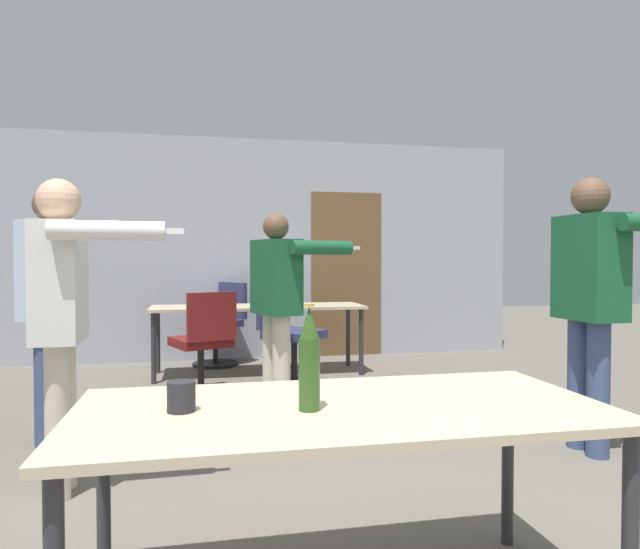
{
  "coord_description": "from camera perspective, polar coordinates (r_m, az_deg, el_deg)",
  "views": [
    {
      "loc": [
        -0.68,
        -1.5,
        1.2
      ],
      "look_at": [
        0.14,
        2.45,
        1.1
      ],
      "focal_mm": 32.0,
      "sensor_mm": 36.0,
      "label": 1
    }
  ],
  "objects": [
    {
      "name": "back_wall",
      "position": [
        7.04,
        -5.95,
        2.49
      ],
      "size": [
        6.52,
        0.12,
        2.67
      ],
      "color": "#A3A8B2",
      "rests_on": "ground_plane"
    },
    {
      "name": "conference_table_near",
      "position": [
        1.96,
        2.21,
        -14.73
      ],
      "size": [
        1.74,
        0.82,
        0.72
      ],
      "color": "#C6B793",
      "rests_on": "ground_plane"
    },
    {
      "name": "conference_table_far",
      "position": [
        6.04,
        -6.17,
        -3.72
      ],
      "size": [
        2.21,
        0.66,
        0.72
      ],
      "color": "#C6B793",
      "rests_on": "ground_plane"
    },
    {
      "name": "person_right_polo",
      "position": [
        4.63,
        -4.26,
        -1.82
      ],
      "size": [
        0.87,
        0.66,
        1.58
      ],
      "rotation": [
        0.0,
        0.0,
        -1.26
      ],
      "color": "beige",
      "rests_on": "ground_plane"
    },
    {
      "name": "person_near_casual",
      "position": [
        3.21,
        -24.35,
        -2.63
      ],
      "size": [
        0.74,
        0.58,
        1.62
      ],
      "rotation": [
        0.0,
        0.0,
        -1.55
      ],
      "color": "beige",
      "rests_on": "ground_plane"
    },
    {
      "name": "person_left_plaid",
      "position": [
        3.93,
        25.5,
        -1.15
      ],
      "size": [
        0.79,
        0.65,
        1.71
      ],
      "rotation": [
        0.0,
        0.0,
        -1.55
      ],
      "color": "#3D4C75",
      "rests_on": "ground_plane"
    },
    {
      "name": "person_center_tall",
      "position": [
        4.16,
        -25.09,
        -1.36
      ],
      "size": [
        0.75,
        0.77,
        1.68
      ],
      "rotation": [
        0.0,
        0.0,
        -1.79
      ],
      "color": "#3D4C75",
      "rests_on": "ground_plane"
    },
    {
      "name": "office_chair_far_right",
      "position": [
        5.22,
        -11.53,
        -7.07
      ],
      "size": [
        0.61,
        0.65,
        0.92
      ],
      "rotation": [
        0.0,
        0.0,
        0.38
      ],
      "color": "black",
      "rests_on": "ground_plane"
    },
    {
      "name": "office_chair_side_rolled",
      "position": [
        6.67,
        -9.92,
        -5.1
      ],
      "size": [
        0.69,
        0.67,
        0.94
      ],
      "rotation": [
        0.0,
        0.0,
        2.24
      ],
      "color": "black",
      "rests_on": "ground_plane"
    },
    {
      "name": "office_chair_near_pushed",
      "position": [
        5.5,
        -3.23,
        -6.35
      ],
      "size": [
        0.68,
        0.69,
        0.96
      ],
      "rotation": [
        0.0,
        0.0,
        3.89
      ],
      "color": "black",
      "rests_on": "ground_plane"
    },
    {
      "name": "beer_bottle",
      "position": [
        1.84,
        -1.07,
        -8.57
      ],
      "size": [
        0.07,
        0.07,
        0.34
      ],
      "color": "#2D511E",
      "rests_on": "conference_table_near"
    },
    {
      "name": "drink_cup",
      "position": [
        1.9,
        -13.71,
        -11.76
      ],
      "size": [
        0.09,
        0.09,
        0.1
      ],
      "color": "#232328",
      "rests_on": "conference_table_near"
    }
  ]
}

